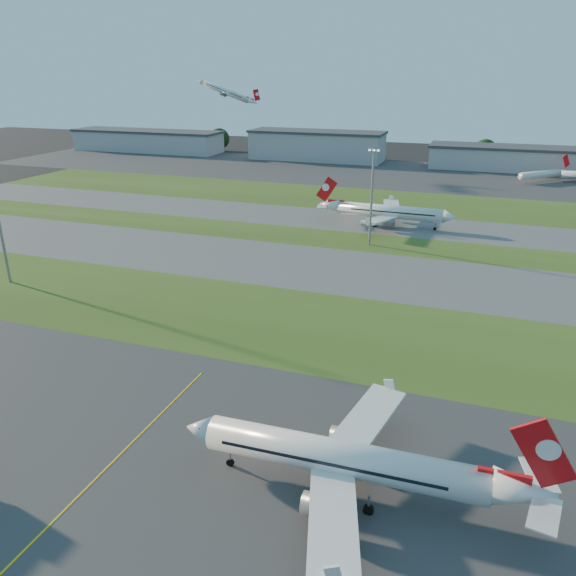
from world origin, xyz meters
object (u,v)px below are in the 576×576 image
at_px(airliner_taxiing, 388,212).
at_px(mini_jet_near, 543,174).
at_px(light_mast_centre, 372,191).
at_px(airliner_parked, 345,460).

height_order(airliner_taxiing, mini_jet_near, airliner_taxiing).
bearing_deg(light_mast_centre, airliner_parked, -79.62).
bearing_deg(mini_jet_near, airliner_parked, -144.46).
bearing_deg(airliner_taxiing, mini_jet_near, -115.41).
bearing_deg(light_mast_centre, airliner_taxiing, 87.08).
distance_m(airliner_taxiing, light_mast_centre, 24.28).
bearing_deg(light_mast_centre, mini_jet_near, 66.96).
relative_size(airliner_taxiing, mini_jet_near, 1.83).
relative_size(airliner_parked, light_mast_centre, 1.51).
relative_size(airliner_taxiing, light_mast_centre, 1.54).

